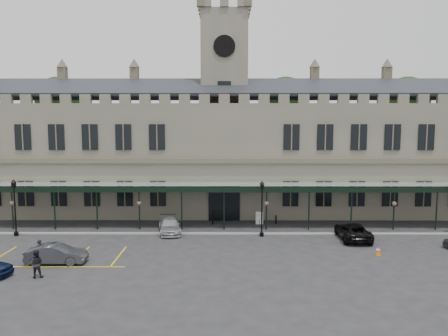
{
  "coord_description": "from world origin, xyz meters",
  "views": [
    {
      "loc": [
        0.17,
        -33.2,
        10.32
      ],
      "look_at": [
        0.0,
        6.0,
        6.0
      ],
      "focal_mm": 35.0,
      "sensor_mm": 36.0,
      "label": 1
    }
  ],
  "objects_px": {
    "clock_tower": "(224,95)",
    "car_van": "(353,231)",
    "lamp_post_left": "(15,202)",
    "car_left_b": "(56,254)",
    "car_taxi": "(170,226)",
    "sign_board": "(259,218)",
    "station_building": "(224,154)",
    "person_b": "(36,264)",
    "lamp_post_mid": "(262,203)",
    "traffic_cone": "(378,251)",
    "person_a": "(40,252)"
  },
  "relations": [
    {
      "from": "car_left_b",
      "to": "lamp_post_left",
      "type": "bearing_deg",
      "value": 39.71
    },
    {
      "from": "lamp_post_left",
      "to": "car_van",
      "type": "distance_m",
      "value": 29.93
    },
    {
      "from": "lamp_post_left",
      "to": "car_left_b",
      "type": "height_order",
      "value": "lamp_post_left"
    },
    {
      "from": "car_van",
      "to": "person_a",
      "type": "distance_m",
      "value": 25.28
    },
    {
      "from": "car_left_b",
      "to": "person_a",
      "type": "relative_size",
      "value": 2.41
    },
    {
      "from": "station_building",
      "to": "car_left_b",
      "type": "xyz_separation_m",
      "value": [
        -12.07,
        -18.57,
        -5.76
      ]
    },
    {
      "from": "person_a",
      "to": "clock_tower",
      "type": "bearing_deg",
      "value": 8.71
    },
    {
      "from": "clock_tower",
      "to": "lamp_post_mid",
      "type": "distance_m",
      "value": 15.46
    },
    {
      "from": "clock_tower",
      "to": "person_b",
      "type": "relative_size",
      "value": 13.38
    },
    {
      "from": "sign_board",
      "to": "person_b",
      "type": "bearing_deg",
      "value": -135.79
    },
    {
      "from": "lamp_post_left",
      "to": "person_a",
      "type": "xyz_separation_m",
      "value": [
        5.42,
        -7.6,
        -2.16
      ]
    },
    {
      "from": "clock_tower",
      "to": "car_left_b",
      "type": "distance_m",
      "value": 25.45
    },
    {
      "from": "lamp_post_left",
      "to": "car_van",
      "type": "bearing_deg",
      "value": -1.93
    },
    {
      "from": "car_left_b",
      "to": "person_b",
      "type": "distance_m",
      "value": 2.86
    },
    {
      "from": "lamp_post_mid",
      "to": "traffic_cone",
      "type": "xyz_separation_m",
      "value": [
        8.48,
        -5.45,
        -2.65
      ]
    },
    {
      "from": "traffic_cone",
      "to": "person_b",
      "type": "height_order",
      "value": "person_b"
    },
    {
      "from": "lamp_post_left",
      "to": "sign_board",
      "type": "xyz_separation_m",
      "value": [
        22.13,
        4.44,
        -2.43
      ]
    },
    {
      "from": "car_left_b",
      "to": "person_a",
      "type": "bearing_deg",
      "value": 91.41
    },
    {
      "from": "car_taxi",
      "to": "car_van",
      "type": "relative_size",
      "value": 0.89
    },
    {
      "from": "car_taxi",
      "to": "person_a",
      "type": "height_order",
      "value": "person_a"
    },
    {
      "from": "car_van",
      "to": "sign_board",
      "type": "bearing_deg",
      "value": -34.13
    },
    {
      "from": "lamp_post_left",
      "to": "person_b",
      "type": "relative_size",
      "value": 2.77
    },
    {
      "from": "clock_tower",
      "to": "sign_board",
      "type": "height_order",
      "value": "clock_tower"
    },
    {
      "from": "traffic_cone",
      "to": "person_b",
      "type": "xyz_separation_m",
      "value": [
        -24.15,
        -4.87,
        0.6
      ]
    },
    {
      "from": "car_left_b",
      "to": "traffic_cone",
      "type": "bearing_deg",
      "value": -86.39
    },
    {
      "from": "lamp_post_mid",
      "to": "car_taxi",
      "type": "xyz_separation_m",
      "value": [
        -8.36,
        1.19,
        -2.31
      ]
    },
    {
      "from": "lamp_post_left",
      "to": "person_a",
      "type": "distance_m",
      "value": 9.58
    },
    {
      "from": "station_building",
      "to": "sign_board",
      "type": "height_order",
      "value": "station_building"
    },
    {
      "from": "car_van",
      "to": "clock_tower",
      "type": "bearing_deg",
      "value": -46.1
    },
    {
      "from": "lamp_post_left",
      "to": "car_taxi",
      "type": "bearing_deg",
      "value": 4.68
    },
    {
      "from": "car_left_b",
      "to": "car_taxi",
      "type": "bearing_deg",
      "value": -40.44
    },
    {
      "from": "clock_tower",
      "to": "car_left_b",
      "type": "height_order",
      "value": "clock_tower"
    },
    {
      "from": "station_building",
      "to": "person_b",
      "type": "distance_m",
      "value": 25.3
    },
    {
      "from": "sign_board",
      "to": "station_building",
      "type": "bearing_deg",
      "value": 119.11
    },
    {
      "from": "clock_tower",
      "to": "car_van",
      "type": "bearing_deg",
      "value": -47.23
    },
    {
      "from": "lamp_post_left",
      "to": "sign_board",
      "type": "distance_m",
      "value": 22.7
    },
    {
      "from": "car_van",
      "to": "person_a",
      "type": "relative_size",
      "value": 2.89
    },
    {
      "from": "car_left_b",
      "to": "person_b",
      "type": "bearing_deg",
      "value": 174.13
    },
    {
      "from": "sign_board",
      "to": "person_a",
      "type": "xyz_separation_m",
      "value": [
        -16.71,
        -12.04,
        0.27
      ]
    },
    {
      "from": "person_a",
      "to": "lamp_post_left",
      "type": "bearing_deg",
      "value": 79.4
    },
    {
      "from": "clock_tower",
      "to": "person_a",
      "type": "xyz_separation_m",
      "value": [
        -13.2,
        -18.71,
        -12.23
      ]
    },
    {
      "from": "sign_board",
      "to": "clock_tower",
      "type": "bearing_deg",
      "value": 118.8
    },
    {
      "from": "sign_board",
      "to": "car_van",
      "type": "height_order",
      "value": "car_van"
    },
    {
      "from": "station_building",
      "to": "lamp_post_left",
      "type": "relative_size",
      "value": 11.69
    },
    {
      "from": "lamp_post_left",
      "to": "traffic_cone",
      "type": "distance_m",
      "value": 31.08
    },
    {
      "from": "traffic_cone",
      "to": "person_a",
      "type": "xyz_separation_m",
      "value": [
        -25.05,
        -2.08,
        0.56
      ]
    },
    {
      "from": "traffic_cone",
      "to": "car_left_b",
      "type": "relative_size",
      "value": 0.15
    },
    {
      "from": "sign_board",
      "to": "car_van",
      "type": "xyz_separation_m",
      "value": [
        7.69,
        -5.44,
        0.1
      ]
    },
    {
      "from": "car_left_b",
      "to": "lamp_post_mid",
      "type": "bearing_deg",
      "value": -65.4
    },
    {
      "from": "traffic_cone",
      "to": "person_a",
      "type": "bearing_deg",
      "value": -175.26
    }
  ]
}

